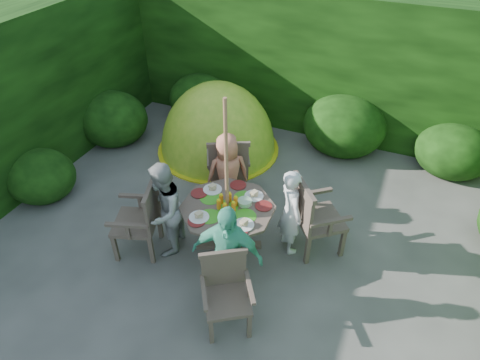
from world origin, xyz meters
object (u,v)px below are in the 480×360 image
at_px(patio_table, 228,213).
at_px(child_left, 164,210).
at_px(garden_chair_right, 313,216).
at_px(child_back, 228,174).
at_px(child_front, 227,256).
at_px(child_right, 291,211).
at_px(garden_chair_left, 142,218).
at_px(garden_chair_front, 226,290).
at_px(parasol_pole, 227,182).
at_px(garden_chair_back, 228,167).
at_px(dome_tent, 218,149).

bearing_deg(patio_table, child_left, -155.73).
relative_size(garden_chair_right, child_left, 0.79).
relative_size(child_back, child_front, 0.91).
xyz_separation_m(patio_table, child_front, (0.32, -0.73, 0.09)).
bearing_deg(child_right, garden_chair_left, 72.55).
relative_size(garden_chair_front, child_right, 0.71).
bearing_deg(patio_table, parasol_pole, -142.99).
xyz_separation_m(garden_chair_back, child_back, (0.11, -0.27, 0.08)).
bearing_deg(child_left, patio_table, 101.85).
distance_m(garden_chair_back, dome_tent, 1.45).
xyz_separation_m(parasol_pole, garden_chair_right, (1.00, 0.43, -0.54)).
height_order(garden_chair_right, child_back, child_back).
height_order(patio_table, child_front, child_front).
height_order(patio_table, dome_tent, dome_tent).
bearing_deg(patio_table, child_right, 24.13).
height_order(garden_chair_right, garden_chair_back, garden_chair_right).
xyz_separation_m(garden_chair_front, child_right, (0.29, 1.34, 0.15)).
relative_size(patio_table, child_right, 1.30).
bearing_deg(garden_chair_right, child_right, 70.99).
bearing_deg(garden_chair_left, garden_chair_back, 140.41).
xyz_separation_m(parasol_pole, child_back, (-0.33, 0.73, -0.47)).
height_order(garden_chair_back, child_front, child_front).
relative_size(garden_chair_right, dome_tent, 0.43).
xyz_separation_m(garden_chair_front, child_back, (-0.77, 1.74, 0.16)).
xyz_separation_m(garden_chair_front, child_left, (-1.17, 0.68, 0.19)).
height_order(patio_table, child_back, child_back).
distance_m(garden_chair_front, dome_tent, 3.56).
relative_size(garden_chair_right, child_front, 0.76).
distance_m(garden_chair_left, child_left, 0.32).
height_order(parasol_pole, child_right, parasol_pole).
distance_m(garden_chair_front, child_back, 1.91).
distance_m(garden_chair_back, child_right, 1.35).
height_order(parasol_pole, garden_chair_front, parasol_pole).
relative_size(child_right, dome_tent, 0.50).
bearing_deg(dome_tent, garden_chair_right, -39.09).
bearing_deg(child_right, garden_chair_right, -112.28).
bearing_deg(garden_chair_back, garden_chair_left, 42.00).
distance_m(garden_chair_back, child_left, 1.36).
bearing_deg(patio_table, child_front, -66.10).
bearing_deg(garden_chair_left, dome_tent, 165.07).
height_order(patio_table, garden_chair_left, garden_chair_left).
relative_size(garden_chair_back, child_front, 0.75).
bearing_deg(garden_chair_right, garden_chair_front, 119.98).
bearing_deg(garden_chair_right, patio_table, 74.29).
bearing_deg(child_back, garden_chair_right, 129.46).
height_order(garden_chair_left, garden_chair_front, garden_chair_left).
bearing_deg(garden_chair_right, dome_tent, 13.30).
distance_m(child_back, dome_tent, 1.75).
distance_m(garden_chair_right, child_front, 1.34).
height_order(patio_table, garden_chair_right, garden_chair_right).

